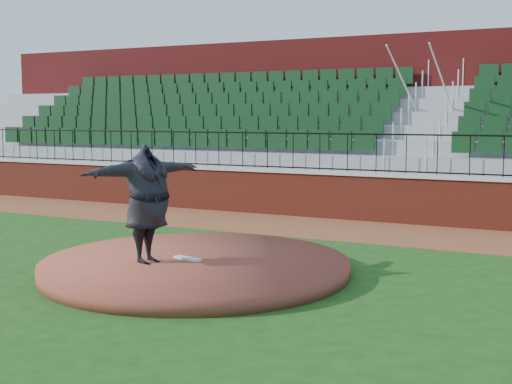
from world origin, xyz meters
TOP-DOWN VIEW (x-y plane):
  - ground at (0.00, 0.00)m, footprint 90.00×90.00m
  - warning_track at (0.00, 5.40)m, footprint 34.00×3.20m
  - field_wall at (0.00, 7.00)m, footprint 34.00×0.35m
  - wall_cap at (0.00, 7.00)m, footprint 34.00×0.45m
  - wall_railing at (0.00, 7.00)m, footprint 34.00×0.05m
  - seating_stands at (0.00, 9.72)m, footprint 34.00×5.10m
  - concourse_wall at (0.00, 12.52)m, footprint 34.00×0.50m
  - pitchers_mound at (-0.37, -0.16)m, footprint 5.45×5.45m
  - pitching_rubber at (-0.48, -0.26)m, footprint 0.58×0.25m
  - pitcher at (-0.96, -0.77)m, footprint 1.27×2.62m

SIDE VIEW (x-z plane):
  - ground at x=0.00m, z-range 0.00..0.00m
  - warning_track at x=0.00m, z-range 0.00..0.01m
  - pitchers_mound at x=-0.37m, z-range 0.00..0.25m
  - pitching_rubber at x=-0.48m, z-range 0.25..0.29m
  - field_wall at x=0.00m, z-range 0.00..1.20m
  - wall_cap at x=0.00m, z-range 1.20..1.30m
  - pitcher at x=-0.96m, z-range 0.25..2.31m
  - wall_railing at x=0.00m, z-range 1.30..2.30m
  - seating_stands at x=0.00m, z-range 0.00..4.60m
  - concourse_wall at x=0.00m, z-range 0.00..5.50m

